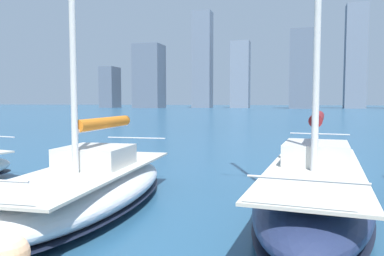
{
  "coord_description": "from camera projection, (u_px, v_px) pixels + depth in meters",
  "views": [
    {
      "loc": [
        -2.07,
        2.18,
        2.86
      ],
      "look_at": [
        0.5,
        -6.7,
        2.2
      ],
      "focal_mm": 35.0,
      "sensor_mm": 36.0,
      "label": 1
    }
  ],
  "objects": [
    {
      "name": "city_skyline",
      "position": [
        302.0,
        65.0,
        155.33
      ],
      "size": [
        169.27,
        21.65,
        53.14
      ],
      "color": "slate",
      "rests_on": "ground"
    },
    {
      "name": "sailboat_maroon",
      "position": [
        315.0,
        186.0,
        9.48
      ],
      "size": [
        3.29,
        9.29,
        13.21
      ],
      "color": "navy",
      "rests_on": "ground"
    },
    {
      "name": "sailboat_orange",
      "position": [
        88.0,
        185.0,
        9.93
      ],
      "size": [
        3.43,
        8.27,
        11.86
      ],
      "color": "white",
      "rests_on": "ground"
    }
  ]
}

